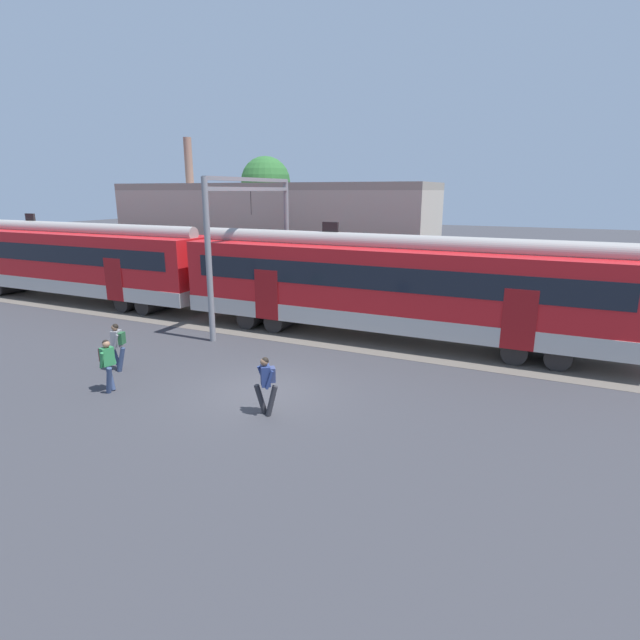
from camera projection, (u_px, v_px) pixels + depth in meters
The scene contains 9 objects.
ground_plane at pixel (264, 392), 15.25m from camera, with size 160.00×160.00×0.00m, color #38383D.
track_bed at pixel (180, 313), 25.12m from camera, with size 80.00×4.40×0.01m, color #605951.
commuter_train at pixel (79, 261), 27.33m from camera, with size 56.65×3.07×4.73m.
pedestrian_grey at pixel (118, 343), 16.86m from camera, with size 0.71×0.53×1.67m.
pedestrian_green at pixel (107, 361), 15.07m from camera, with size 0.60×0.62×1.67m.
pedestrian_navy at pixel (266, 381), 13.51m from camera, with size 0.70×0.51×1.67m.
catenary_gantry at pixel (252, 229), 22.20m from camera, with size 0.24×6.64×6.53m.
background_building at pixel (270, 238), 30.14m from camera, with size 19.49×5.00×9.20m.
street_tree_left at pixel (266, 182), 33.29m from camera, with size 3.26×3.26×8.20m.
Camera 1 is at (7.57, -12.13, 5.98)m, focal length 28.00 mm.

